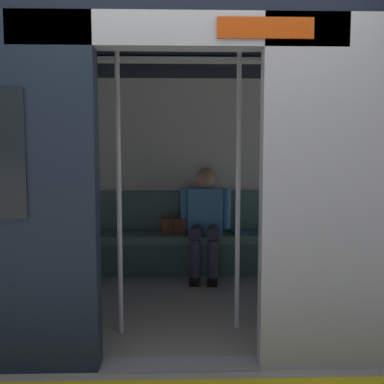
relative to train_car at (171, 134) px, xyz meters
name	(u,v)px	position (x,y,z in m)	size (l,w,h in m)	color
ground_plane	(179,365)	(-0.07, 1.15, -1.50)	(60.00, 60.00, 0.00)	gray
train_car	(171,134)	(0.00, 0.00, 0.00)	(6.40, 2.63, 2.29)	#ADAFB5
bench_seat	(179,243)	(-0.07, -0.97, -1.16)	(3.16, 0.44, 0.44)	#4C7566
person_seated	(205,214)	(-0.35, -0.92, -0.84)	(0.55, 0.70, 1.17)	#4C8CC6
handbag	(173,226)	(0.00, -1.00, -0.97)	(0.26, 0.15, 0.17)	brown
book	(236,231)	(-0.70, -1.03, -1.05)	(0.15, 0.22, 0.03)	#26598C
grab_pole_door	(118,190)	(0.37, 0.63, -0.43)	(0.04, 0.04, 2.15)	silver
grab_pole_far	(237,189)	(-0.51, 0.57, -0.43)	(0.04, 0.04, 2.15)	silver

